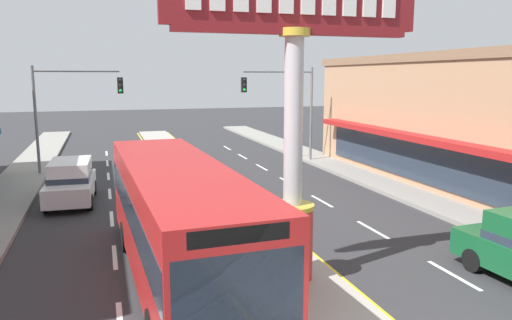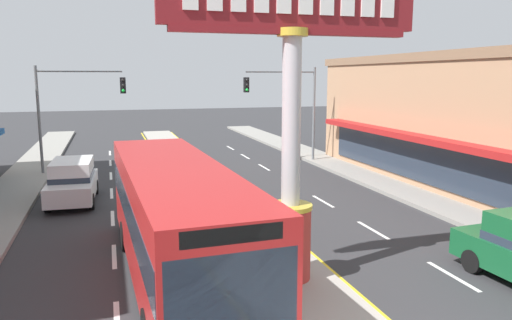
# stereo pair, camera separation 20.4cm
# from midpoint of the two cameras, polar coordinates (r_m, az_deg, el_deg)

# --- Properties ---
(median_strip) EXTENTS (2.59, 52.00, 0.14)m
(median_strip) POSITION_cam_midpoint_polar(r_m,az_deg,el_deg) (25.15, -6.42, -3.03)
(median_strip) COLOR #A39E93
(median_strip) RESTS_ON ground
(sidewalk_right) EXTENTS (2.49, 60.00, 0.18)m
(sidewalk_right) POSITION_cam_midpoint_polar(r_m,az_deg,el_deg) (26.61, 14.18, -2.52)
(sidewalk_right) COLOR gray
(sidewalk_right) RESTS_ON ground
(lane_markings) EXTENTS (9.33, 52.00, 0.01)m
(lane_markings) POSITION_cam_midpoint_polar(r_m,az_deg,el_deg) (23.87, -5.78, -3.87)
(lane_markings) COLOR silver
(lane_markings) RESTS_ON ground
(district_sign) EXTENTS (6.80, 1.19, 8.27)m
(district_sign) POSITION_cam_midpoint_polar(r_m,az_deg,el_deg) (12.75, 3.95, 5.30)
(district_sign) COLOR #B7332D
(district_sign) RESTS_ON median_strip
(traffic_light_left_side) EXTENTS (4.86, 0.46, 6.20)m
(traffic_light_left_side) POSITION_cam_midpoint_polar(r_m,az_deg,el_deg) (29.67, -21.25, 6.46)
(traffic_light_left_side) COLOR slate
(traffic_light_left_side) RESTS_ON ground
(traffic_light_right_side) EXTENTS (4.86, 0.46, 6.20)m
(traffic_light_right_side) POSITION_cam_midpoint_polar(r_m,az_deg,el_deg) (31.45, 3.38, 7.24)
(traffic_light_right_side) COLOR slate
(traffic_light_right_side) RESTS_ON ground
(suv_far_right_lane) EXTENTS (2.11, 4.67, 1.90)m
(suv_far_right_lane) POSITION_cam_midpoint_polar(r_m,az_deg,el_deg) (23.36, -21.06, -2.32)
(suv_far_right_lane) COLOR white
(suv_far_right_lane) RESTS_ON ground
(bus_near_left_lane) EXTENTS (2.96, 11.29, 3.26)m
(bus_near_left_lane) POSITION_cam_midpoint_polar(r_m,az_deg,el_deg) (13.52, -9.64, -6.41)
(bus_near_left_lane) COLOR #B21E1E
(bus_near_left_lane) RESTS_ON ground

